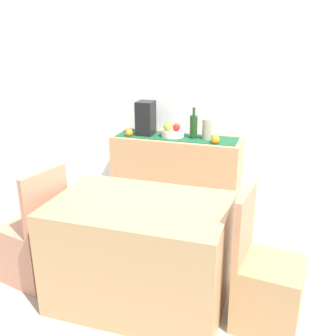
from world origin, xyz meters
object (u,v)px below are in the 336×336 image
fruit_bowl (173,133)px  chair_by_corner (266,288)px  coffee_maker (146,118)px  chair_near_window (36,247)px  ceramic_vase (207,130)px  dining_table (141,252)px  wine_bottle (194,127)px  sideboard_console (176,177)px

fruit_bowl → chair_by_corner: size_ratio=0.25×
coffee_maker → chair_near_window: size_ratio=0.37×
fruit_bowl → chair_near_window: bearing=-115.8°
chair_near_window → ceramic_vase: bearing=53.9°
dining_table → chair_near_window: (-0.85, -0.00, -0.10)m
chair_near_window → chair_by_corner: size_ratio=1.00×
wine_bottle → chair_by_corner: size_ratio=0.33×
dining_table → fruit_bowl: bearing=97.5°
fruit_bowl → wine_bottle: 0.22m
fruit_bowl → ceramic_vase: size_ratio=1.14×
coffee_maker → dining_table: bearing=-71.5°
sideboard_console → ceramic_vase: bearing=0.0°
sideboard_console → chair_by_corner: chair_by_corner is taller
chair_near_window → fruit_bowl: bearing=64.2°
coffee_maker → wine_bottle: bearing=-0.0°
chair_by_corner → ceramic_vase: bearing=116.8°
wine_bottle → ceramic_vase: size_ratio=1.53×
wine_bottle → dining_table: 1.48m
wine_bottle → ceramic_vase: 0.13m
fruit_bowl → ceramic_vase: bearing=0.0°
sideboard_console → ceramic_vase: ceramic_vase is taller
dining_table → chair_by_corner: (0.85, 0.00, -0.10)m
sideboard_console → ceramic_vase: (0.29, 0.00, 0.51)m
coffee_maker → ceramic_vase: coffee_maker is taller
sideboard_console → wine_bottle: wine_bottle is taller
wine_bottle → coffee_maker: (-0.48, 0.00, 0.05)m
sideboard_console → chair_by_corner: 1.69m
chair_by_corner → dining_table: bearing=-179.9°
fruit_bowl → ceramic_vase: (0.34, 0.00, 0.06)m
wine_bottle → chair_near_window: size_ratio=0.33×
coffee_maker → dining_table: coffee_maker is taller
coffee_maker → sideboard_console: bearing=0.0°
coffee_maker → dining_table: (0.46, -1.37, -0.62)m
wine_bottle → chair_by_corner: (0.82, -1.37, -0.67)m
coffee_maker → dining_table: 1.57m
sideboard_console → chair_near_window: chair_near_window is taller
chair_by_corner → fruit_bowl: bearing=126.9°
fruit_bowl → chair_near_window: (-0.67, -1.37, -0.59)m
ceramic_vase → chair_near_window: 1.82m
coffee_maker → fruit_bowl: bearing=0.0°
wine_bottle → coffee_maker: bearing=180.0°
fruit_bowl → coffee_maker: (-0.28, 0.00, 0.13)m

